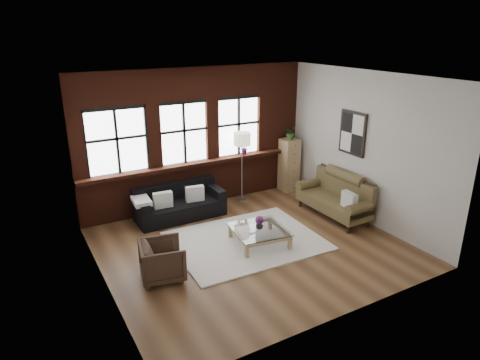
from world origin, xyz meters
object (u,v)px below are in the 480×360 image
dark_sofa (180,203)px  vintage_settee (334,196)px  armchair (162,260)px  floor_lamp (242,164)px  coffee_table (259,236)px  drawer_chest (289,165)px  vase (259,225)px

dark_sofa → vintage_settee: vintage_settee is taller
armchair → floor_lamp: (2.89, 2.38, 0.59)m
vintage_settee → coffee_table: bearing=-171.9°
vintage_settee → floor_lamp: bearing=124.3°
floor_lamp → dark_sofa: bearing=-171.9°
armchair → drawer_chest: 4.90m
vase → drawer_chest: bearing=43.9°
vintage_settee → armchair: bearing=-173.0°
armchair → coffee_table: armchair is taller
floor_lamp → armchair: bearing=-140.6°
vase → floor_lamp: 2.38m
drawer_chest → floor_lamp: floor_lamp is taller
dark_sofa → vintage_settee: size_ratio=1.05×
armchair → dark_sofa: bearing=-17.3°
armchair → coffee_table: 2.06m
coffee_table → drawer_chest: bearing=43.9°
floor_lamp → coffee_table: bearing=-111.4°
dark_sofa → drawer_chest: (3.10, 0.23, 0.33)m
vintage_settee → armchair: vintage_settee is taller
dark_sofa → floor_lamp: (1.72, 0.24, 0.56)m
drawer_chest → armchair: bearing=-151.1°
vintage_settee → floor_lamp: size_ratio=1.01×
vintage_settee → vase: size_ratio=12.12×
dark_sofa → vintage_settee: bearing=-28.4°
armchair → vase: bearing=-72.4°
vase → floor_lamp: size_ratio=0.08×
coffee_table → vintage_settee: bearing=8.1°
vase → vintage_settee: bearing=8.1°
dark_sofa → drawer_chest: 3.13m
armchair → floor_lamp: 3.79m
vintage_settee → floor_lamp: 2.29m
dark_sofa → floor_lamp: 1.82m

